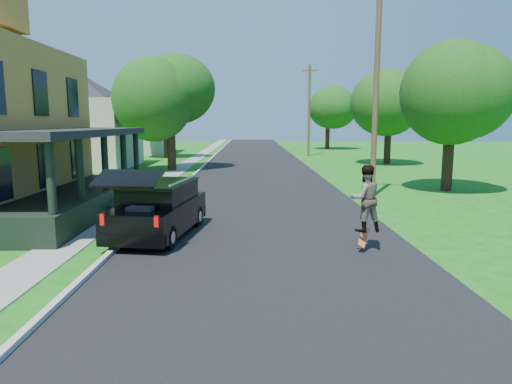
{
  "coord_description": "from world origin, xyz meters",
  "views": [
    {
      "loc": [
        -0.47,
        -10.76,
        3.36
      ],
      "look_at": [
        -0.29,
        3.0,
        1.26
      ],
      "focal_mm": 32.0,
      "sensor_mm": 36.0,
      "label": 1
    }
  ],
  "objects_px": {
    "tree_right_near": "(451,89)",
    "utility_pole_near": "(376,87)",
    "skateboarder": "(365,198)",
    "black_suv": "(158,209)"
  },
  "relations": [
    {
      "from": "tree_right_near",
      "to": "utility_pole_near",
      "type": "height_order",
      "value": "utility_pole_near"
    },
    {
      "from": "black_suv",
      "to": "skateboarder",
      "type": "relative_size",
      "value": 2.79
    },
    {
      "from": "skateboarder",
      "to": "utility_pole_near",
      "type": "bearing_deg",
      "value": -117.02
    },
    {
      "from": "tree_right_near",
      "to": "utility_pole_near",
      "type": "distance_m",
      "value": 4.56
    },
    {
      "from": "skateboarder",
      "to": "utility_pole_near",
      "type": "distance_m",
      "value": 10.03
    },
    {
      "from": "tree_right_near",
      "to": "skateboarder",
      "type": "bearing_deg",
      "value": -121.95
    },
    {
      "from": "skateboarder",
      "to": "utility_pole_near",
      "type": "height_order",
      "value": "utility_pole_near"
    },
    {
      "from": "black_suv",
      "to": "utility_pole_near",
      "type": "relative_size",
      "value": 0.51
    },
    {
      "from": "black_suv",
      "to": "skateboarder",
      "type": "height_order",
      "value": "skateboarder"
    },
    {
      "from": "skateboarder",
      "to": "tree_right_near",
      "type": "distance_m",
      "value": 13.33
    }
  ]
}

